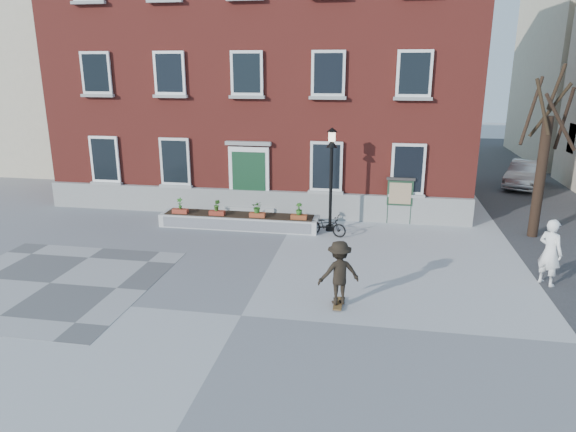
% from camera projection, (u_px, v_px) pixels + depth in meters
% --- Properties ---
extents(ground, '(100.00, 100.00, 0.00)m').
position_uv_depth(ground, '(241.00, 316.00, 12.95)').
color(ground, '#A2A2A4').
rests_on(ground, ground).
extents(checker_patch, '(6.00, 6.00, 0.01)m').
position_uv_depth(checker_patch, '(50.00, 283.00, 14.89)').
color(checker_patch, '#525254').
rests_on(checker_patch, ground).
extents(distant_building, '(10.00, 12.00, 13.00)m').
position_uv_depth(distant_building, '(48.00, 59.00, 33.02)').
color(distant_building, beige).
rests_on(distant_building, ground).
extents(bicycle, '(1.62, 0.93, 0.81)m').
position_uv_depth(bicycle, '(326.00, 225.00, 18.99)').
color(bicycle, black).
rests_on(bicycle, ground).
extents(parked_car, '(2.99, 4.39, 1.37)m').
position_uv_depth(parked_car, '(525.00, 174.00, 26.61)').
color(parked_car, silver).
rests_on(parked_car, ground).
extents(bystander, '(0.81, 0.85, 1.95)m').
position_uv_depth(bystander, '(550.00, 252.00, 14.56)').
color(bystander, white).
rests_on(bystander, ground).
extents(brick_building, '(18.40, 10.85, 12.60)m').
position_uv_depth(brick_building, '(273.00, 61.00, 24.73)').
color(brick_building, maroon).
rests_on(brick_building, ground).
extents(planter_assembly, '(6.20, 1.12, 1.15)m').
position_uv_depth(planter_assembly, '(239.00, 220.00, 19.98)').
color(planter_assembly, silver).
rests_on(planter_assembly, ground).
extents(bare_tree, '(1.83, 1.83, 6.16)m').
position_uv_depth(bare_tree, '(543.00, 162.00, 18.25)').
color(bare_tree, black).
rests_on(bare_tree, ground).
extents(lamp_post, '(0.40, 0.40, 3.93)m').
position_uv_depth(lamp_post, '(331.00, 165.00, 18.97)').
color(lamp_post, black).
rests_on(lamp_post, ground).
extents(notice_board, '(1.10, 0.16, 1.87)m').
position_uv_depth(notice_board, '(400.00, 193.00, 20.22)').
color(notice_board, '#193224').
rests_on(notice_board, ground).
extents(skateboarder, '(1.26, 1.01, 1.79)m').
position_uv_depth(skateboarder, '(339.00, 273.00, 13.24)').
color(skateboarder, brown).
rests_on(skateboarder, ground).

